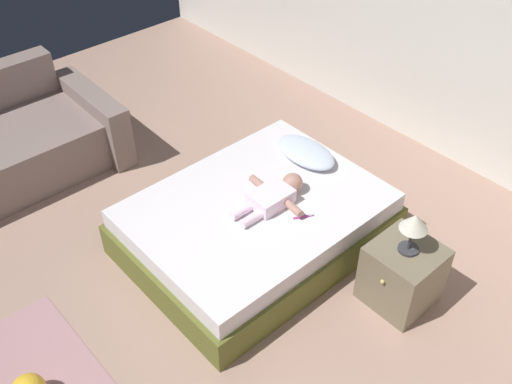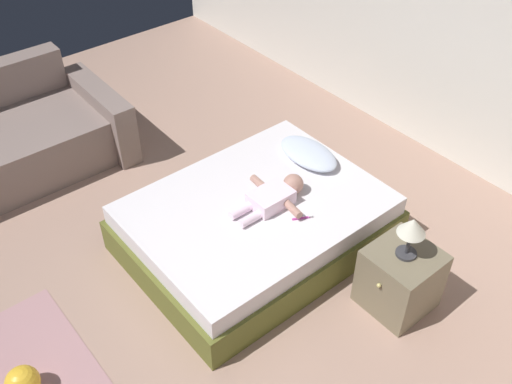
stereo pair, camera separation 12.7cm
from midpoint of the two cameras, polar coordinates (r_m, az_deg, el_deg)
The scene contains 8 objects.
ground_plane at distance 4.11m, azimuth -8.59°, elevation -12.26°, with size 8.00×8.00×0.00m, color tan.
wall_behind_bed at distance 5.09m, azimuth 19.66°, elevation 16.98°, with size 8.00×0.12×2.79m, color silver.
bed at distance 4.40m, azimuth -0.83°, elevation -3.12°, with size 1.40×1.86×0.42m.
pillow at distance 4.65m, azimuth 4.10°, elevation 3.91°, with size 0.55×0.31×0.11m.
baby at distance 4.22m, azimuth 0.97°, elevation -0.36°, with size 0.54×0.62×0.15m.
toothbrush at distance 4.14m, azimuth 3.81°, elevation -2.42°, with size 0.08×0.13×0.02m.
nightstand at distance 4.11m, azimuth 13.25°, elevation -7.87°, with size 0.44×0.47×0.48m.
lamp at distance 3.78m, azimuth 14.31°, elevation -3.13°, with size 0.18×0.18×0.31m.
Camera 1 is at (2.19, -1.24, 3.24)m, focal length 40.81 mm.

